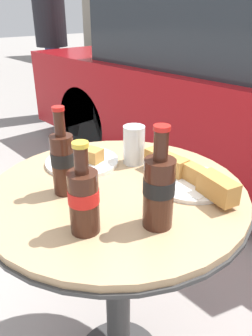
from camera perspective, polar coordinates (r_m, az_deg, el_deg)
bistro_table at (r=1.02m, az=-1.56°, el=-11.38°), size 0.75×0.75×0.77m
cola_bottle_left at (r=0.73m, az=-7.37°, el=-5.25°), size 0.07×0.07×0.22m
cola_bottle_right at (r=0.88m, az=-10.93°, el=1.26°), size 0.06×0.06×0.24m
cola_bottle_center at (r=0.74m, az=5.74°, el=-3.62°), size 0.07×0.07×0.25m
drinking_glass at (r=1.06m, az=1.39°, el=3.76°), size 0.07×0.07×0.13m
lunch_plate_near at (r=0.95m, az=11.14°, el=-1.61°), size 0.34×0.22×0.07m
lunch_plate_far at (r=1.08m, az=-7.57°, el=1.55°), size 0.24×0.24×0.06m
pedestrian at (r=4.10m, az=-12.95°, el=22.01°), size 0.35×0.35×1.73m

